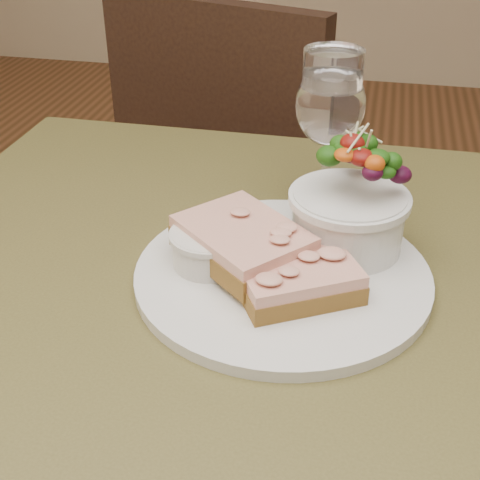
% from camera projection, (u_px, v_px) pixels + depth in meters
% --- Properties ---
extents(cafe_table, '(0.80, 0.80, 0.75)m').
position_uv_depth(cafe_table, '(245.00, 378.00, 0.69)').
color(cafe_table, '#45401D').
rests_on(cafe_table, ground).
extents(chair_far, '(0.53, 0.53, 0.90)m').
position_uv_depth(chair_far, '(257.00, 264.00, 1.51)').
color(chair_far, black).
rests_on(chair_far, ground).
extents(dinner_plate, '(0.29, 0.29, 0.01)m').
position_uv_depth(dinner_plate, '(282.00, 275.00, 0.66)').
color(dinner_plate, silver).
rests_on(dinner_plate, cafe_table).
extents(sandwich_front, '(0.13, 0.12, 0.03)m').
position_uv_depth(sandwich_front, '(297.00, 278.00, 0.62)').
color(sandwich_front, '#553516').
rests_on(sandwich_front, dinner_plate).
extents(sandwich_back, '(0.16, 0.15, 0.03)m').
position_uv_depth(sandwich_back, '(243.00, 242.00, 0.66)').
color(sandwich_back, '#553516').
rests_on(sandwich_back, dinner_plate).
extents(ramekin, '(0.07, 0.07, 0.04)m').
position_uv_depth(ramekin, '(209.00, 246.00, 0.66)').
color(ramekin, silver).
rests_on(ramekin, dinner_plate).
extents(salad_bowl, '(0.11, 0.11, 0.13)m').
position_uv_depth(salad_bowl, '(350.00, 196.00, 0.67)').
color(salad_bowl, silver).
rests_on(salad_bowl, dinner_plate).
extents(garnish, '(0.05, 0.04, 0.02)m').
position_uv_depth(garnish, '(246.00, 221.00, 0.72)').
color(garnish, black).
rests_on(garnish, dinner_plate).
extents(wine_glass, '(0.08, 0.08, 0.18)m').
position_uv_depth(wine_glass, '(330.00, 110.00, 0.72)').
color(wine_glass, white).
rests_on(wine_glass, cafe_table).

